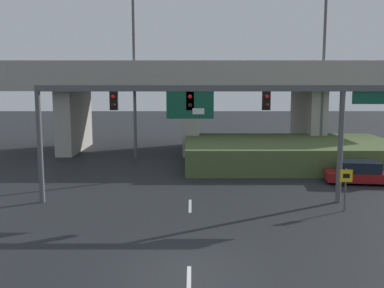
# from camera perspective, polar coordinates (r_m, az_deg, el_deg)

# --- Properties ---
(ground_plane) EXTENTS (160.00, 160.00, 0.00)m
(ground_plane) POSITION_cam_1_polar(r_m,az_deg,el_deg) (15.67, -0.13, -15.81)
(ground_plane) COLOR black
(lane_markings) EXTENTS (0.14, 46.10, 0.01)m
(lane_markings) POSITION_cam_1_polar(r_m,az_deg,el_deg) (27.35, 0.05, -5.35)
(lane_markings) COLOR silver
(lane_markings) RESTS_ON ground
(signal_gantry) EXTENTS (19.14, 0.44, 6.12)m
(signal_gantry) POSITION_cam_1_polar(r_m,az_deg,el_deg) (23.00, 3.12, 4.84)
(signal_gantry) COLOR #515456
(signal_gantry) RESTS_ON ground
(speed_limit_sign) EXTENTS (0.60, 0.11, 2.12)m
(speed_limit_sign) POSITION_cam_1_polar(r_m,az_deg,el_deg) (23.12, 19.20, -4.77)
(speed_limit_sign) COLOR #4C4C4C
(speed_limit_sign) RESTS_ON ground
(highway_light_pole_near) EXTENTS (0.70, 0.36, 15.86)m
(highway_light_pole_near) POSITION_cam_1_polar(r_m,az_deg,el_deg) (36.80, -7.11, 11.05)
(highway_light_pole_near) COLOR #515456
(highway_light_pole_near) RESTS_ON ground
(highway_light_pole_far) EXTENTS (0.70, 0.36, 17.02)m
(highway_light_pole_far) POSITION_cam_1_polar(r_m,az_deg,el_deg) (38.49, 16.70, 11.51)
(highway_light_pole_far) COLOR #515456
(highway_light_pole_far) RESTS_ON ground
(overpass_bridge) EXTENTS (37.52, 9.87, 7.92)m
(overpass_bridge) POSITION_cam_1_polar(r_m,az_deg,el_deg) (40.72, 0.12, 6.78)
(overpass_bridge) COLOR #A39E93
(overpass_bridge) RESTS_ON ground
(grass_embankment) EXTENTS (15.68, 9.82, 1.82)m
(grass_embankment) POSITION_cam_1_polar(r_m,az_deg,el_deg) (34.88, 12.46, -1.10)
(grass_embankment) COLOR #4C6033
(grass_embankment) RESTS_ON ground
(parked_sedan_near_right) EXTENTS (4.62, 2.32, 1.39)m
(parked_sedan_near_right) POSITION_cam_1_polar(r_m,az_deg,el_deg) (29.85, 20.95, -3.49)
(parked_sedan_near_right) COLOR maroon
(parked_sedan_near_right) RESTS_ON ground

